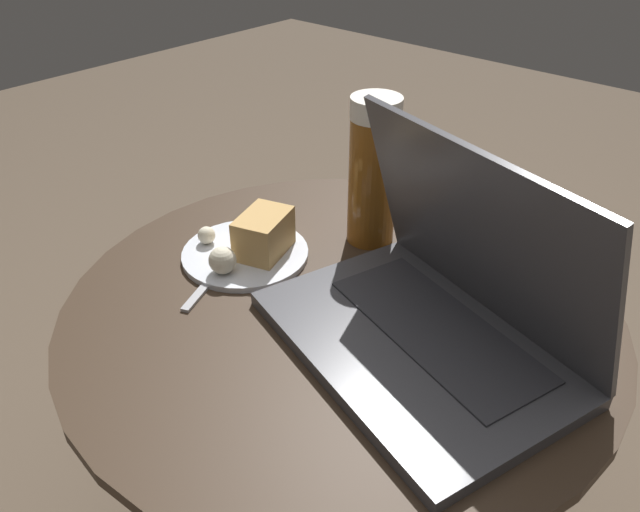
% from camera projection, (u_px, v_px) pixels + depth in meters
% --- Properties ---
extents(table, '(0.75, 0.75, 0.56)m').
position_uv_depth(table, '(338.00, 378.00, 0.93)').
color(table, '#515156').
rests_on(table, ground_plane).
extents(laptop, '(0.43, 0.35, 0.26)m').
position_uv_depth(laptop, '(436.00, 309.00, 0.75)').
color(laptop, '#47474C').
rests_on(laptop, table).
extents(beer_glass, '(0.07, 0.07, 0.23)m').
position_uv_depth(beer_glass, '(373.00, 172.00, 0.92)').
color(beer_glass, brown).
rests_on(beer_glass, table).
extents(snack_plate, '(0.19, 0.19, 0.07)m').
position_uv_depth(snack_plate, '(251.00, 245.00, 0.93)').
color(snack_plate, silver).
rests_on(snack_plate, table).
extents(fork, '(0.08, 0.16, 0.00)m').
position_uv_depth(fork, '(218.00, 271.00, 0.91)').
color(fork, '#B2B2B7').
rests_on(fork, table).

